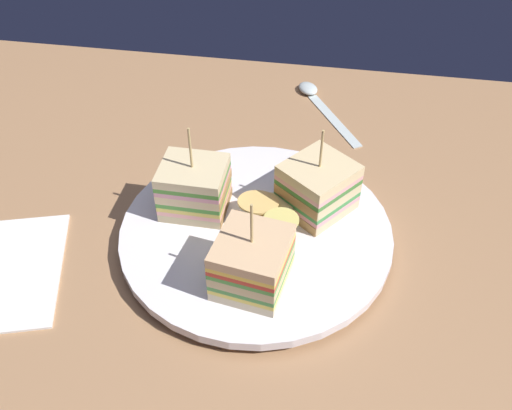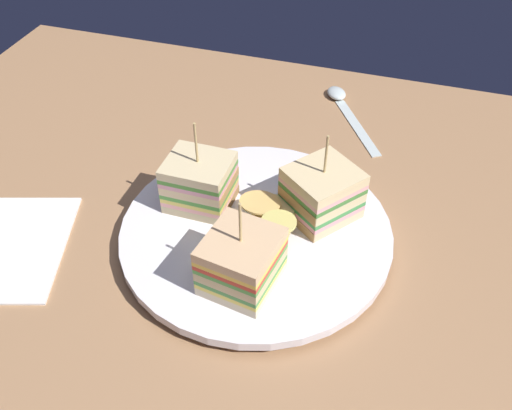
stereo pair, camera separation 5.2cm
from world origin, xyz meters
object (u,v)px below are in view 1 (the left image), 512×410
Objects in this scene: sandwich_wedge_2 at (252,262)px; chip_pile at (271,215)px; sandwich_wedge_0 at (317,188)px; plate at (256,233)px; spoon at (316,98)px; sandwich_wedge_1 at (195,188)px.

sandwich_wedge_2 is 1.28× the size of chip_pile.
plate is at bearing -15.95° from sandwich_wedge_0.
sandwich_wedge_2 is at bearing -83.26° from plate.
spoon is at bearing 4.17° from sandwich_wedge_2.
sandwich_wedge_2 is (7.15, -8.54, -0.02)cm from sandwich_wedge_1.
chip_pile is at bearing -12.01° from sandwich_wedge_0.
sandwich_wedge_0 is 5.35cm from chip_pile.
plate is 2.85× the size of sandwich_wedge_2.
chip_pile is at bearing 143.45° from spoon.
sandwich_wedge_0 reaches higher than plate.
sandwich_wedge_2 is (-4.60, -10.51, -0.04)cm from sandwich_wedge_0.
spoon is (2.20, 25.76, -2.78)cm from chip_pile.
chip_pile is (0.59, 7.16, -1.10)cm from sandwich_wedge_2.
sandwich_wedge_2 reaches higher than plate.
sandwich_wedge_2 is 33.27cm from spoon.
chip_pile is 26.00cm from spoon.
plate is 1.90× the size of spoon.
sandwich_wedge_1 is 11.14cm from sandwich_wedge_2.
sandwich_wedge_1 is at bearing 48.97° from sandwich_wedge_2.
plate is 26.56cm from spoon.
sandwich_wedge_1 is at bearing -42.37° from sandwich_wedge_0.
sandwich_wedge_0 is at bearing 10.01° from sandwich_wedge_1.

